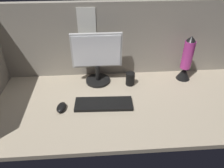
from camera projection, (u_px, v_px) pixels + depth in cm
name	position (u px, v px, depth cm)	size (l,w,h in cm)	color
ground_plane	(125.00, 103.00, 143.62)	(180.00, 80.00, 3.00)	tan
cubicle_wall_back	(120.00, 40.00, 157.78)	(180.00, 5.50, 55.08)	gray
monitor	(97.00, 57.00, 150.78)	(35.27, 18.00, 37.64)	black
keyboard	(104.00, 104.00, 138.60)	(37.00, 13.00, 2.00)	black
mouse	(61.00, 107.00, 134.83)	(5.60, 9.60, 3.40)	black
mug_black_travel	(130.00, 79.00, 156.02)	(6.46, 6.46, 9.55)	black
lava_lamp	(186.00, 62.00, 157.16)	(10.51, 10.51, 34.40)	black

